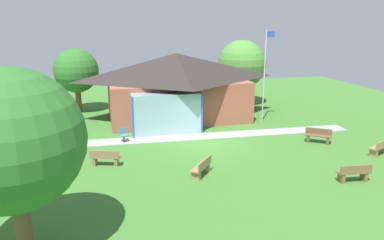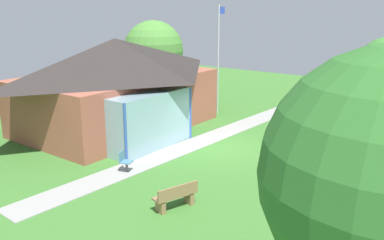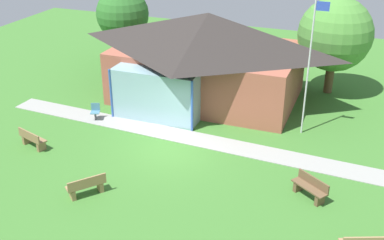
% 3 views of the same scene
% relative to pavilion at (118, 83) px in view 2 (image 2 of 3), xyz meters
% --- Properties ---
extents(ground_plane, '(44.00, 44.00, 0.00)m').
position_rel_pavilion_xyz_m(ground_plane, '(0.62, -6.22, -2.47)').
color(ground_plane, '#3D752D').
extents(pavilion, '(10.71, 8.04, 4.75)m').
position_rel_pavilion_xyz_m(pavilion, '(0.00, 0.00, 0.00)').
color(pavilion, '#A35642').
rests_on(pavilion, ground_plane).
extents(footpath, '(19.40, 2.33, 0.03)m').
position_rel_pavilion_xyz_m(footpath, '(0.62, -4.91, -2.45)').
color(footpath, '#999993').
rests_on(footpath, ground_plane).
extents(flagpole, '(0.64, 0.08, 6.46)m').
position_rel_pavilion_xyz_m(flagpole, '(5.82, -2.48, 1.06)').
color(flagpole, silver).
rests_on(flagpole, ground_plane).
extents(bench_mid_left, '(1.56, 0.87, 0.84)m').
position_rel_pavilion_xyz_m(bench_mid_left, '(-5.39, -8.28, -2.06)').
color(bench_mid_left, olive).
rests_on(bench_mid_left, ground_plane).
extents(bench_mid_right, '(1.48, 1.22, 0.84)m').
position_rel_pavilion_xyz_m(bench_mid_right, '(6.94, -7.76, -2.06)').
color(bench_mid_right, brown).
rests_on(bench_mid_right, ground_plane).
extents(bench_front_center, '(1.29, 1.44, 0.84)m').
position_rel_pavilion_xyz_m(bench_front_center, '(-1.05, -10.67, -2.06)').
color(bench_front_center, '#9E7A51').
rests_on(bench_front_center, ground_plane).
extents(bench_lawn_far_right, '(1.56, 0.97, 0.84)m').
position_rel_pavilion_xyz_m(bench_lawn_far_right, '(9.01, -10.41, -2.06)').
color(bench_lawn_far_right, '#9E7A51').
rests_on(bench_lawn_far_right, ground_plane).
extents(patio_chair_west, '(0.57, 0.57, 0.86)m').
position_rel_pavilion_xyz_m(patio_chair_west, '(-4.23, -4.77, -2.05)').
color(patio_chair_west, teal).
rests_on(patio_chair_west, ground_plane).
extents(tree_behind_pavilion_right, '(4.09, 4.09, 5.46)m').
position_rel_pavilion_xyz_m(tree_behind_pavilion_right, '(6.38, 3.20, 0.94)').
color(tree_behind_pavilion_right, brown).
rests_on(tree_behind_pavilion_right, ground_plane).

